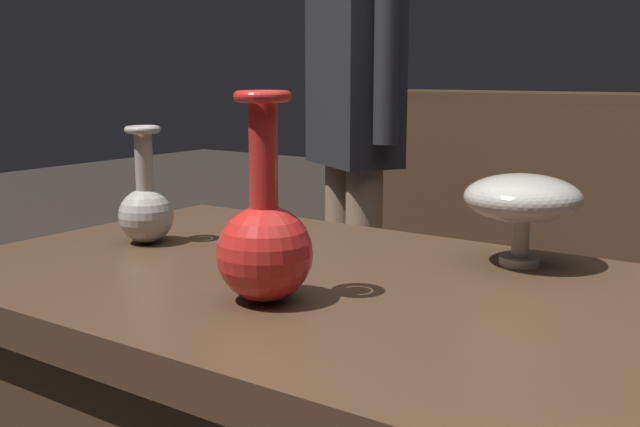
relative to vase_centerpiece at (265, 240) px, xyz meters
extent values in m
cube|color=#422D1E|center=(0.07, 0.12, -0.10)|extent=(1.20, 0.64, 0.05)
sphere|color=red|center=(0.00, 0.00, -0.02)|extent=(0.12, 0.12, 0.12)
cylinder|color=red|center=(0.00, 0.00, 0.10)|extent=(0.03, 0.03, 0.14)
torus|color=red|center=(0.00, 0.00, 0.17)|extent=(0.07, 0.07, 0.01)
sphere|color=gray|center=(-0.35, 0.13, -0.03)|extent=(0.09, 0.09, 0.09)
cylinder|color=gray|center=(-0.35, 0.13, 0.06)|extent=(0.03, 0.03, 0.10)
torus|color=gray|center=(-0.35, 0.13, 0.11)|extent=(0.06, 0.06, 0.01)
cylinder|color=gray|center=(0.19, 0.34, -0.07)|extent=(0.06, 0.06, 0.01)
cylinder|color=gray|center=(0.19, 0.34, -0.04)|extent=(0.02, 0.02, 0.05)
ellipsoid|color=gray|center=(0.19, 0.34, 0.02)|extent=(0.16, 0.16, 0.07)
cylinder|color=#846B56|center=(-0.61, 1.21, -0.48)|extent=(0.11, 0.11, 0.79)
cylinder|color=#846B56|center=(-0.74, 1.29, -0.48)|extent=(0.11, 0.11, 0.79)
cube|color=#232328|center=(-0.67, 1.25, 0.23)|extent=(0.37, 0.32, 0.63)
cylinder|color=#232328|center=(-0.50, 1.14, 0.27)|extent=(0.07, 0.07, 0.53)
cylinder|color=#232328|center=(-0.84, 1.35, 0.27)|extent=(0.07, 0.07, 0.53)
camera|label=1|loc=(0.55, -0.67, 0.19)|focal=42.43mm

